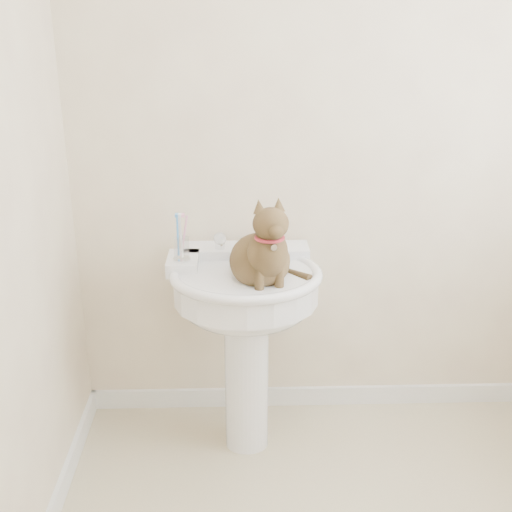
{
  "coord_description": "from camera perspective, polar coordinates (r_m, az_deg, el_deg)",
  "views": [
    {
      "loc": [
        -0.41,
        -1.48,
        1.74
      ],
      "look_at": [
        -0.35,
        0.77,
        0.87
      ],
      "focal_mm": 45.0,
      "sensor_mm": 36.0,
      "label": 1
    }
  ],
  "objects": [
    {
      "name": "soap_bar",
      "position": [
        2.68,
        1.03,
        1.52
      ],
      "size": [
        0.1,
        0.08,
        0.03
      ],
      "primitive_type": "cube",
      "rotation": [
        0.0,
        0.0,
        0.27
      ],
      "color": "orange",
      "rests_on": "pedestal_sink"
    },
    {
      "name": "wall_back",
      "position": [
        2.66,
        7.37,
        10.23
      ],
      "size": [
        2.2,
        0.0,
        2.5
      ],
      "primitive_type": null,
      "color": "beige",
      "rests_on": "ground"
    },
    {
      "name": "toothbrush_cup",
      "position": [
        2.49,
        -6.64,
        0.69
      ],
      "size": [
        0.07,
        0.07,
        0.19
      ],
      "rotation": [
        0.0,
        0.0,
        0.09
      ],
      "color": "silver",
      "rests_on": "pedestal_sink"
    },
    {
      "name": "cat",
      "position": [
        2.37,
        0.55,
        0.06
      ],
      "size": [
        0.25,
        0.32,
        0.46
      ],
      "rotation": [
        0.0,
        0.0,
        0.27
      ],
      "color": "brown",
      "rests_on": "pedestal_sink"
    },
    {
      "name": "baseboard_back",
      "position": [
        3.1,
        6.35,
        -12.22
      ],
      "size": [
        2.2,
        0.02,
        0.09
      ],
      "primitive_type": "cube",
      "color": "white",
      "rests_on": "floor"
    },
    {
      "name": "faucet",
      "position": [
        2.58,
        -0.97,
        1.42
      ],
      "size": [
        0.28,
        0.12,
        0.14
      ],
      "color": "silver",
      "rests_on": "pedestal_sink"
    },
    {
      "name": "pedestal_sink",
      "position": [
        2.53,
        -0.94,
        -4.41
      ],
      "size": [
        0.6,
        0.59,
        0.83
      ],
      "color": "white",
      "rests_on": "floor"
    }
  ]
}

